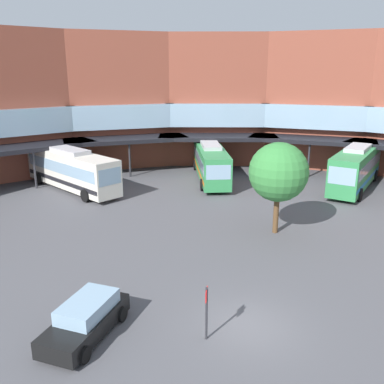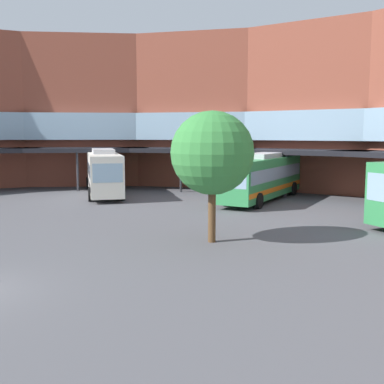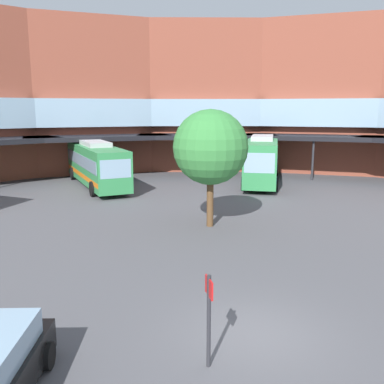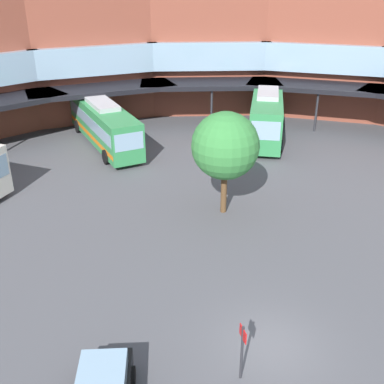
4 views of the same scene
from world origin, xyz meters
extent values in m
plane|color=#515156|center=(0.00, 0.00, 0.00)|extent=(118.52, 118.52, 0.00)
cube|color=brown|center=(21.37, 26.78, 7.26)|extent=(13.66, 12.61, 14.53)
cube|color=#8CADC6|center=(21.00, 26.31, 5.81)|extent=(12.82, 12.00, 2.54)
cube|color=black|center=(18.25, 22.87, 3.63)|extent=(12.42, 11.04, 0.40)
cylinder|color=#2D2D33|center=(17.25, 21.62, 1.82)|extent=(0.20, 0.20, 3.63)
cube|color=brown|center=(11.32, 32.34, 7.26)|extent=(13.96, 9.86, 14.53)
cube|color=#8CADC6|center=(11.12, 31.77, 5.81)|extent=(12.84, 9.66, 2.54)
cube|color=black|center=(9.67, 27.62, 3.63)|extent=(13.30, 7.97, 0.40)
cylinder|color=#2D2D33|center=(9.14, 26.11, 1.82)|extent=(0.20, 0.20, 3.63)
cube|color=brown|center=(0.00, 34.26, 7.26)|extent=(12.69, 6.00, 14.53)
cube|color=#8CADC6|center=(0.00, 33.66, 5.81)|extent=(11.42, 6.24, 2.54)
cube|color=black|center=(0.00, 29.26, 3.63)|extent=(12.69, 4.00, 0.40)
cylinder|color=#2D2D33|center=(0.00, 27.66, 1.82)|extent=(0.20, 0.20, 3.63)
cube|color=#338C4C|center=(-0.89, 25.25, 1.81)|extent=(3.43, 12.28, 2.93)
cube|color=#8CADC6|center=(-0.89, 25.25, 2.16)|extent=(3.42, 11.56, 0.94)
cube|color=orange|center=(-0.89, 25.25, 0.99)|extent=(3.44, 12.04, 0.35)
cube|color=#8CADC6|center=(-0.39, 19.26, 2.16)|extent=(2.16, 0.30, 1.29)
cube|color=#B2B2B7|center=(-0.89, 25.25, 3.46)|extent=(2.07, 4.49, 0.36)
cylinder|color=black|center=(0.67, 21.24, 0.55)|extent=(0.39, 1.12, 1.10)
cylinder|color=black|center=(-1.77, 21.04, 0.55)|extent=(0.39, 1.12, 1.10)
cylinder|color=black|center=(-0.01, 29.45, 0.55)|extent=(0.39, 1.12, 1.10)
cylinder|color=black|center=(-2.45, 29.25, 0.55)|extent=(0.39, 1.12, 1.10)
cube|color=#338C4C|center=(12.43, 21.99, 1.99)|extent=(7.98, 11.00, 3.28)
cube|color=#8CADC6|center=(12.43, 21.99, 2.38)|extent=(7.67, 10.44, 1.05)
cube|color=#267FBF|center=(12.43, 21.99, 1.07)|extent=(7.88, 10.82, 0.39)
cube|color=#8CADC6|center=(9.52, 17.17, 2.38)|extent=(1.92, 1.22, 1.44)
cube|color=#B2B2B7|center=(12.43, 21.99, 3.81)|extent=(3.59, 4.39, 0.36)
cylinder|color=black|center=(11.49, 18.05, 0.55)|extent=(0.83, 1.10, 1.10)
cylinder|color=black|center=(9.38, 19.32, 0.55)|extent=(0.83, 1.10, 1.10)
cylinder|color=black|center=(15.48, 24.66, 0.55)|extent=(0.83, 1.10, 1.10)
cylinder|color=black|center=(13.37, 25.94, 0.55)|extent=(0.83, 1.10, 1.10)
cylinder|color=black|center=(-5.54, 0.28, 0.33)|extent=(0.42, 0.70, 0.66)
cylinder|color=brown|center=(3.09, 10.85, 1.58)|extent=(0.36, 0.36, 3.16)
sphere|color=#38843D|center=(3.09, 10.85, 4.23)|extent=(3.92, 3.92, 3.92)
cylinder|color=#2D2D33|center=(-1.85, -0.98, 1.18)|extent=(0.10, 0.10, 2.36)
cube|color=red|center=(-1.85, -0.98, 2.06)|extent=(0.12, 0.60, 0.44)
camera|label=1|loc=(-2.26, -15.85, 10.70)|focal=39.17mm
camera|label=2|loc=(14.36, -8.19, 5.13)|focal=44.39mm
camera|label=3|loc=(-5.53, -9.79, 6.22)|focal=40.29mm
camera|label=4|loc=(-8.22, -11.99, 13.57)|focal=44.39mm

